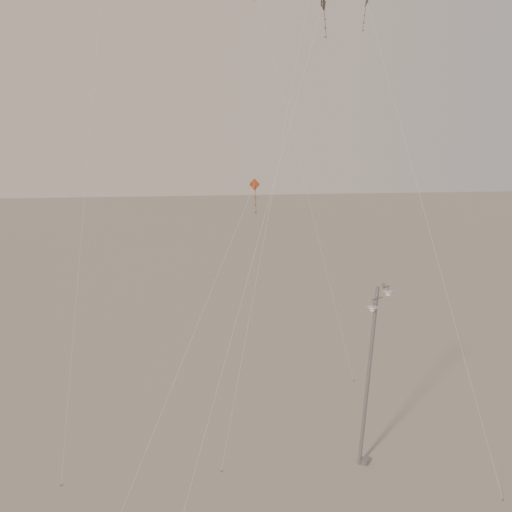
{
  "coord_description": "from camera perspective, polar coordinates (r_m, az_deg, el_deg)",
  "views": [
    {
      "loc": [
        -3.59,
        -26.82,
        19.93
      ],
      "look_at": [
        -1.12,
        5.0,
        11.11
      ],
      "focal_mm": 50.0,
      "sensor_mm": 36.0,
      "label": 1
    }
  ],
  "objects": [
    {
      "name": "kite_1",
      "position": [
        32.26,
        2.52,
        9.56
      ],
      "size": [
        7.61,
        9.62,
        22.77
      ],
      "rotation": [
        0.0,
        0.0,
        -1.13
      ],
      "color": "black",
      "rests_on": "ground"
    },
    {
      "name": "kite_3",
      "position": [
        31.32,
        -3.23,
        -2.04
      ],
      "size": [
        7.72,
        11.57,
        14.62
      ],
      "rotation": [
        0.0,
        0.0,
        -0.42
      ],
      "color": "maroon",
      "rests_on": "ground"
    },
    {
      "name": "street_lamp",
      "position": [
        35.91,
        9.15,
        -9.06
      ],
      "size": [
        1.49,
        1.13,
        9.66
      ],
      "color": "gray",
      "rests_on": "ground"
    },
    {
      "name": "kite_4",
      "position": [
        41.18,
        10.96,
        12.0
      ],
      "size": [
        4.21,
        15.64,
        23.57
      ],
      "rotation": [
        0.0,
        0.0,
        1.94
      ],
      "color": "black",
      "rests_on": "ground"
    },
    {
      "name": "kite_5",
      "position": [
        45.9,
        1.26,
        16.07
      ],
      "size": [
        6.37,
        5.93,
        25.9
      ],
      "rotation": [
        0.0,
        0.0,
        -1.49
      ],
      "color": "#954618",
      "rests_on": "ground"
    }
  ]
}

